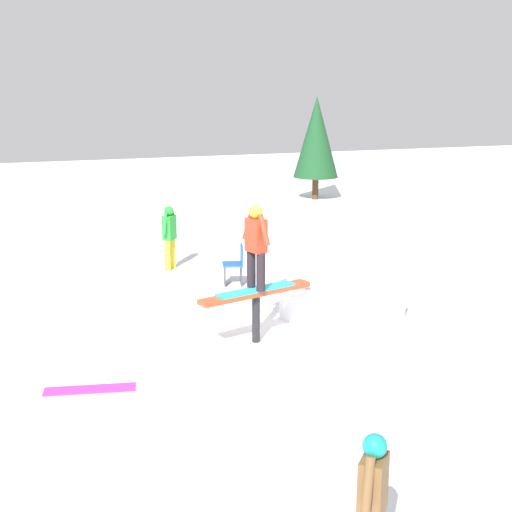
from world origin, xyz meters
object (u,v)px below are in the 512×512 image
at_px(rail_feature, 256,299).
at_px(loose_snowboard_magenta, 90,389).
at_px(folding_chair, 235,266).
at_px(pine_tree_near, 316,137).
at_px(bystander_brown, 372,501).
at_px(main_rider_on_rail, 256,248).
at_px(bystander_green, 170,234).

relative_size(rail_feature, loose_snowboard_magenta, 1.64).
bearing_deg(folding_chair, pine_tree_near, 161.68).
bearing_deg(bystander_brown, loose_snowboard_magenta, -117.70).
relative_size(rail_feature, folding_chair, 2.44).
bearing_deg(folding_chair, main_rider_on_rail, 2.14).
bearing_deg(bystander_brown, bystander_green, -142.20).
xyz_separation_m(bystander_green, bystander_brown, (0.71, 11.25, -0.04)).
height_order(bystander_brown, folding_chair, bystander_brown).
height_order(rail_feature, bystander_green, bystander_green).
xyz_separation_m(bystander_green, loose_snowboard_magenta, (2.61, 6.28, -0.84)).
relative_size(rail_feature, bystander_brown, 1.48).
bearing_deg(main_rider_on_rail, pine_tree_near, -133.63).
relative_size(folding_chair, pine_tree_near, 0.23).
height_order(folding_chair, pine_tree_near, pine_tree_near).
height_order(main_rider_on_rail, loose_snowboard_magenta, main_rider_on_rail).
relative_size(loose_snowboard_magenta, pine_tree_near, 0.34).
bearing_deg(loose_snowboard_magenta, bystander_green, -101.46).
distance_m(folding_chair, pine_tree_near, 12.04).
bearing_deg(bystander_green, loose_snowboard_magenta, -163.01).
xyz_separation_m(bystander_green, folding_chair, (-1.06, 1.74, -0.44)).
bearing_deg(pine_tree_near, rail_feature, 62.26).
bearing_deg(rail_feature, pine_tree_near, -133.88).
distance_m(main_rider_on_rail, bystander_brown, 6.18).
relative_size(rail_feature, main_rider_on_rail, 1.44).
height_order(bystander_green, folding_chair, bystander_green).
bearing_deg(bystander_brown, folding_chair, -149.14).
distance_m(bystander_green, folding_chair, 2.08).
xyz_separation_m(rail_feature, main_rider_on_rail, (0.00, 0.00, 0.89)).
xyz_separation_m(folding_chair, pine_tree_near, (-6.37, -10.04, 1.90)).
bearing_deg(loose_snowboard_magenta, folding_chair, -117.82).
xyz_separation_m(loose_snowboard_magenta, folding_chair, (-3.67, -4.55, 0.40)).
relative_size(bystander_green, folding_chair, 1.73).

